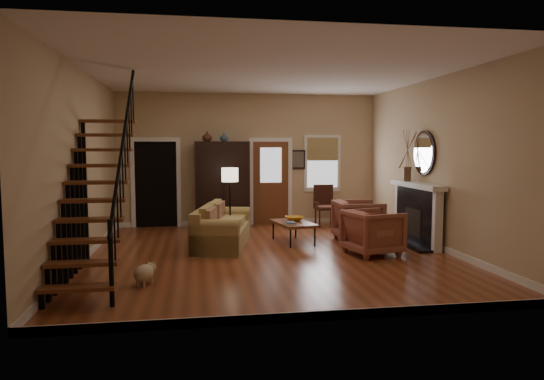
{
  "coord_description": "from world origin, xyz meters",
  "views": [
    {
      "loc": [
        -1.33,
        -8.66,
        1.96
      ],
      "look_at": [
        0.1,
        0.4,
        1.15
      ],
      "focal_mm": 32.0,
      "sensor_mm": 36.0,
      "label": 1
    }
  ],
  "objects": [
    {
      "name": "room",
      "position": [
        -0.41,
        1.76,
        1.51
      ],
      "size": [
        7.0,
        7.33,
        3.3
      ],
      "color": "brown",
      "rests_on": "ground"
    },
    {
      "name": "coffee_table",
      "position": [
        0.64,
        1.01,
        0.21
      ],
      "size": [
        0.86,
        1.22,
        0.43
      ],
      "primitive_type": null,
      "rotation": [
        0.0,
        0.0,
        0.2
      ],
      "color": "brown",
      "rests_on": "ground"
    },
    {
      "name": "armoire",
      "position": [
        -0.7,
        3.15,
        1.05
      ],
      "size": [
        1.3,
        0.6,
        2.1
      ],
      "primitive_type": null,
      "color": "black",
      "rests_on": "ground"
    },
    {
      "name": "floor_lamp",
      "position": [
        -0.62,
        1.52,
        0.77
      ],
      "size": [
        0.43,
        0.43,
        1.53
      ],
      "primitive_type": null,
      "rotation": [
        0.0,
        0.0,
        -0.24
      ],
      "color": "black",
      "rests_on": "ground"
    },
    {
      "name": "vase_b",
      "position": [
        -0.65,
        3.05,
        2.21
      ],
      "size": [
        0.2,
        0.2,
        0.21
      ],
      "primitive_type": "imported",
      "color": "#334C60",
      "rests_on": "armoire"
    },
    {
      "name": "staircase",
      "position": [
        -2.78,
        -1.3,
        1.6
      ],
      "size": [
        0.94,
        2.8,
        3.2
      ],
      "primitive_type": null,
      "color": "brown",
      "rests_on": "ground"
    },
    {
      "name": "armchair_left",
      "position": [
        1.85,
        -0.31,
        0.41
      ],
      "size": [
        1.09,
        1.07,
        0.83
      ],
      "primitive_type": "imported",
      "rotation": [
        0.0,
        0.0,
        1.81
      ],
      "color": "maroon",
      "rests_on": "ground"
    },
    {
      "name": "armchair_right",
      "position": [
        2.02,
        0.97,
        0.43
      ],
      "size": [
        0.97,
        0.95,
        0.86
      ],
      "primitive_type": "imported",
      "rotation": [
        0.0,
        0.0,
        1.54
      ],
      "color": "maroon",
      "rests_on": "ground"
    },
    {
      "name": "dog",
      "position": [
        -2.08,
        -1.7,
        0.15
      ],
      "size": [
        0.4,
        0.48,
        0.31
      ],
      "primitive_type": null,
      "rotation": [
        0.0,
        0.0,
        -0.41
      ],
      "color": "#CBB58B",
      "rests_on": "ground"
    },
    {
      "name": "books",
      "position": [
        0.52,
        0.71,
        0.45
      ],
      "size": [
        0.2,
        0.28,
        0.05
      ],
      "primitive_type": null,
      "color": "beige",
      "rests_on": "coffee_table"
    },
    {
      "name": "side_chair",
      "position": [
        1.85,
        2.95,
        0.51
      ],
      "size": [
        0.54,
        0.54,
        1.02
      ],
      "primitive_type": null,
      "color": "#351A11",
      "rests_on": "ground"
    },
    {
      "name": "bowl",
      "position": [
        0.69,
        1.16,
        0.48
      ],
      "size": [
        0.38,
        0.38,
        0.09
      ],
      "primitive_type": "imported",
      "color": "orange",
      "rests_on": "coffee_table"
    },
    {
      "name": "fireplace",
      "position": [
        3.13,
        0.5,
        0.74
      ],
      "size": [
        0.33,
        1.95,
        2.3
      ],
      "color": "black",
      "rests_on": "ground"
    },
    {
      "name": "sofa",
      "position": [
        -0.82,
        0.85,
        0.39
      ],
      "size": [
        1.31,
        2.21,
        0.77
      ],
      "primitive_type": null,
      "rotation": [
        0.0,
        0.0,
        -0.21
      ],
      "color": "#9F8448",
      "rests_on": "ground"
    },
    {
      "name": "vase_a",
      "position": [
        -1.05,
        3.05,
        2.22
      ],
      "size": [
        0.24,
        0.24,
        0.25
      ],
      "primitive_type": "imported",
      "color": "#4C2619",
      "rests_on": "armoire"
    }
  ]
}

